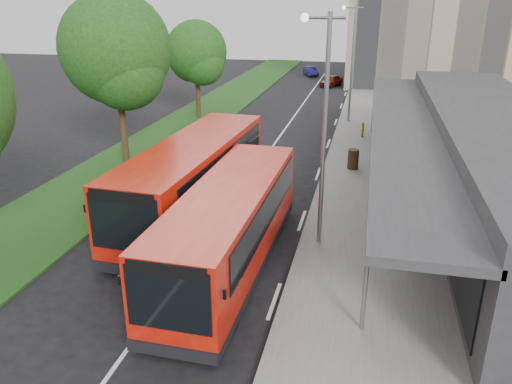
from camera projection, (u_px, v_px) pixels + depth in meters
The scene contains 16 objects.
ground at pixel (193, 258), 17.54m from camera, with size 120.00×120.00×0.00m, color black.
pavement at pixel (373, 129), 34.44m from camera, with size 5.00×80.00×0.15m, color slate.
grass_verge at pixel (195, 120), 37.15m from camera, with size 5.00×80.00×0.10m, color #1A4716.
lane_centre_line at pixel (274, 144), 31.16m from camera, with size 0.12×70.00×0.01m, color silver.
kerb_dashes at pixel (332, 132), 34.11m from camera, with size 0.12×56.00×0.01m.
station_building at pixel (488, 157), 21.81m from camera, with size 7.70×26.00×4.00m.
tree_mid at pixel (117, 56), 25.12m from camera, with size 5.58×5.58×8.97m.
tree_far at pixel (196, 56), 36.45m from camera, with size 4.48×4.48×7.16m.
lamp_post_near at pixel (322, 119), 16.79m from camera, with size 1.44×0.28×8.00m.
lamp_post_far at pixel (351, 57), 34.97m from camera, with size 1.44×0.28×8.00m.
bus_main at pixel (230, 227), 16.44m from camera, with size 2.81×10.20×2.87m.
bus_second at pixel (194, 179), 20.41m from camera, with size 3.41×11.25×3.15m.
litter_bin at pixel (353, 159), 26.12m from camera, with size 0.57×0.57×1.03m, color #3A2717.
bollard at pixel (363, 130), 32.10m from camera, with size 0.15×0.15×0.95m, color yellow.
car_near at pixel (331, 81), 51.72m from camera, with size 1.36×3.38×1.15m, color #58170C.
car_far at pixel (311, 71), 58.85m from camera, with size 1.12×3.21×1.06m, color navy.
Camera 1 is at (5.62, -14.62, 8.50)m, focal length 35.00 mm.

